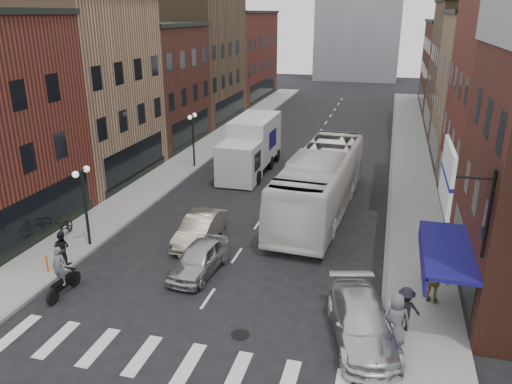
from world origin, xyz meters
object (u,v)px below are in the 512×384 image
curb_car (362,322)px  ped_left_solo (62,248)px  sedan_left_far (200,229)px  motorcycle_rider (61,273)px  parked_bicycle (65,228)px  billboard_sign (450,178)px  ped_right_c (396,319)px  ped_right_a (405,309)px  transit_bus (320,182)px  box_truck (251,146)px  sedan_left_near (199,258)px  ped_right_b (434,281)px  streetlamp_near (84,192)px  bike_rack (51,261)px  streetlamp_far (193,130)px

curb_car → ped_left_solo: size_ratio=3.17×
sedan_left_far → motorcycle_rider: bearing=-119.6°
motorcycle_rider → parked_bicycle: size_ratio=1.16×
billboard_sign → sedan_left_far: bearing=153.1°
ped_right_c → ped_right_a: bearing=-118.3°
transit_bus → ped_right_a: 11.97m
box_truck → ped_right_c: bearing=-60.5°
billboard_sign → parked_bicycle: 18.92m
box_truck → motorcycle_rider: size_ratio=4.00×
sedan_left_near → ped_right_b: size_ratio=2.15×
streetlamp_near → sedan_left_near: streetlamp_near is taller
sedan_left_near → curb_car: size_ratio=0.81×
billboard_sign → ped_left_solo: bearing=175.1°
ped_left_solo → transit_bus: bearing=-142.7°
bike_rack → ped_right_a: 15.34m
billboard_sign → box_truck: bearing=123.2°
box_truck → curb_car: bearing=-63.1°
streetlamp_near → ped_right_c: bearing=-15.8°
streetlamp_near → ped_right_a: bearing=-12.3°
motorcycle_rider → ped_right_c: size_ratio=1.14×
bike_rack → ped_right_a: (15.32, -0.60, 0.46)m
ped_right_b → ped_right_a: bearing=84.3°
streetlamp_near → bike_rack: 3.59m
ped_left_solo → box_truck: bearing=-110.9°
streetlamp_far → box_truck: streetlamp_far is taller
box_truck → ped_right_a: box_truck is taller
parked_bicycle → ped_right_b: (17.91, -1.56, 0.46)m
motorcycle_rider → ped_right_c: bearing=3.9°
sedan_left_near → curb_car: 8.02m
ped_right_b → sedan_left_near: bearing=20.5°
sedan_left_near → parked_bicycle: bearing=174.1°
billboard_sign → ped_right_a: 5.20m
streetlamp_far → box_truck: (4.36, 0.27, -1.01)m
streetlamp_far → ped_right_c: size_ratio=2.13×
billboard_sign → sedan_left_near: billboard_sign is taller
bike_rack → box_truck: bearing=75.0°
bike_rack → curb_car: (13.87, -1.43, 0.18)m
streetlamp_far → parked_bicycle: size_ratio=2.17×
box_truck → ped_left_solo: bearing=-104.8°
streetlamp_near → sedan_left_near: size_ratio=1.00×
ped_left_solo → ped_right_a: 15.17m
parked_bicycle → ped_right_a: size_ratio=1.10×
parked_bicycle → ped_right_a: 17.22m
billboard_sign → streetlamp_far: (-15.99, 17.50, -3.22)m
bike_rack → motorcycle_rider: 2.43m
sedan_left_near → ped_right_b: ped_right_b is taller
curb_car → ped_right_b: 4.00m
bike_rack → transit_bus: bearing=44.3°
bike_rack → transit_bus: transit_bus is taller
ped_right_b → motorcycle_rider: bearing=33.4°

